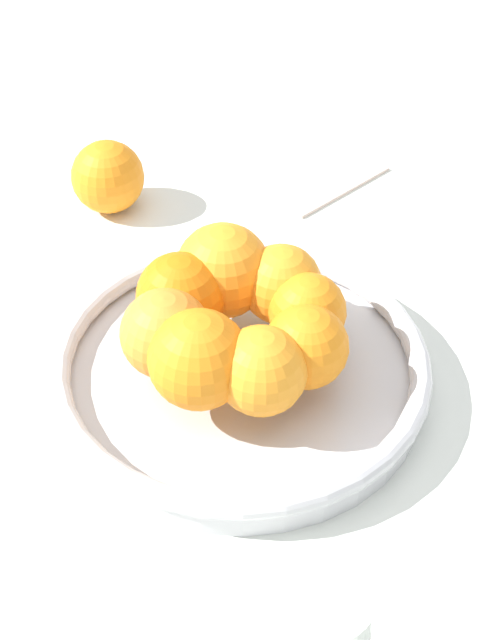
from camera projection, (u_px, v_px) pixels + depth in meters
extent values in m
plane|color=silver|center=(240.00, 384.00, 0.78)|extent=(4.00, 4.00, 0.00)
cylinder|color=silver|center=(240.00, 377.00, 0.77)|extent=(0.32, 0.32, 0.02)
torus|color=silver|center=(240.00, 361.00, 0.76)|extent=(0.33, 0.33, 0.02)
sphere|color=orange|center=(261.00, 371.00, 0.69)|extent=(0.07, 0.07, 0.07)
sphere|color=orange|center=(306.00, 347.00, 0.71)|extent=(0.07, 0.07, 0.07)
sphere|color=orange|center=(307.00, 311.00, 0.74)|extent=(0.07, 0.07, 0.07)
sphere|color=orange|center=(281.00, 284.00, 0.77)|extent=(0.07, 0.07, 0.07)
sphere|color=orange|center=(223.00, 270.00, 0.77)|extent=(0.08, 0.08, 0.08)
sphere|color=orange|center=(181.00, 296.00, 0.75)|extent=(0.08, 0.08, 0.08)
sphere|color=orange|center=(166.00, 334.00, 0.71)|extent=(0.07, 0.07, 0.07)
sphere|color=orange|center=(199.00, 359.00, 0.69)|extent=(0.08, 0.08, 0.08)
sphere|color=orange|center=(108.00, 177.00, 0.95)|extent=(0.08, 0.08, 0.08)
cube|color=beige|center=(301.00, 166.00, 1.04)|extent=(0.16, 0.16, 0.01)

